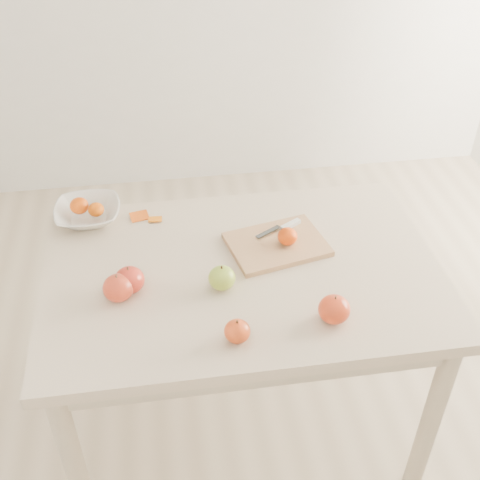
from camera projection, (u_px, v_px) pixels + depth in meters
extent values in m
plane|color=#C6B293|center=(242.00, 419.00, 2.28)|extent=(3.50, 3.50, 0.00)
cube|color=beige|center=(242.00, 273.00, 1.83)|extent=(1.20, 0.80, 0.04)
cylinder|color=#BCAA8E|center=(87.00, 304.00, 2.26)|extent=(0.06, 0.06, 0.71)
cylinder|color=#BCAA8E|center=(363.00, 276.00, 2.39)|extent=(0.06, 0.06, 0.71)
cylinder|color=#BCAA8E|center=(75.00, 466.00, 1.73)|extent=(0.06, 0.06, 0.71)
cylinder|color=#BCAA8E|center=(431.00, 419.00, 1.86)|extent=(0.06, 0.06, 0.71)
cube|color=tan|center=(277.00, 244.00, 1.90)|extent=(0.34, 0.27, 0.02)
ellipsoid|color=#CC3A07|center=(287.00, 236.00, 1.87)|extent=(0.06, 0.06, 0.05)
imported|color=silver|center=(88.00, 213.00, 2.00)|extent=(0.22, 0.22, 0.05)
ellipsoid|color=#D95707|center=(79.00, 206.00, 1.99)|extent=(0.06, 0.06, 0.05)
ellipsoid|color=#CF5007|center=(96.00, 210.00, 1.98)|extent=(0.05, 0.05, 0.05)
cube|color=#C34A0D|center=(139.00, 217.00, 2.02)|extent=(0.07, 0.06, 0.01)
cube|color=orange|center=(155.00, 220.00, 2.01)|extent=(0.05, 0.04, 0.01)
cube|color=silver|center=(291.00, 225.00, 1.95)|extent=(0.07, 0.05, 0.01)
cube|color=#36393E|center=(268.00, 232.00, 1.92)|extent=(0.09, 0.06, 0.00)
ellipsoid|color=olive|center=(222.00, 278.00, 1.73)|extent=(0.08, 0.08, 0.07)
ellipsoid|color=maroon|center=(129.00, 280.00, 1.72)|extent=(0.09, 0.09, 0.08)
ellipsoid|color=#A31E09|center=(237.00, 331.00, 1.57)|extent=(0.07, 0.07, 0.06)
ellipsoid|color=#A01715|center=(118.00, 288.00, 1.69)|extent=(0.09, 0.09, 0.08)
ellipsoid|color=#A0130D|center=(334.00, 309.00, 1.62)|extent=(0.09, 0.09, 0.08)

